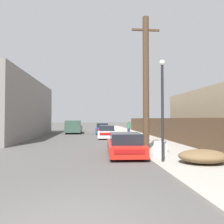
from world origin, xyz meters
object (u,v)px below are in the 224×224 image
object	(u,v)px
pickup_truck	(74,127)
parked_sports_car_red	(125,145)
discarded_fridge	(160,149)
car_parked_far	(103,129)
utility_pole	(146,81)
brush_pile	(203,156)
car_parked_mid	(107,132)
pedestrian	(129,128)
street_lamp	(162,102)

from	to	relation	value
pickup_truck	parked_sports_car_red	bearing A→B (deg)	103.61
discarded_fridge	car_parked_far	distance (m)	18.63
parked_sports_car_red	car_parked_far	bearing A→B (deg)	93.75
parked_sports_car_red	pickup_truck	distance (m)	19.13
discarded_fridge	utility_pole	bearing A→B (deg)	111.80
parked_sports_car_red	brush_pile	world-z (taller)	parked_sports_car_red
parked_sports_car_red	utility_pole	world-z (taller)	utility_pole
discarded_fridge	car_parked_far	world-z (taller)	car_parked_far
brush_pile	pickup_truck	bearing A→B (deg)	108.93
discarded_fridge	parked_sports_car_red	distance (m)	1.94
discarded_fridge	utility_pole	size ratio (longest dim) A/B	0.21
parked_sports_car_red	car_parked_mid	xyz separation A→B (m)	(-0.28, 11.00, 0.05)
pickup_truck	pedestrian	size ratio (longest dim) A/B	3.20
brush_pile	street_lamp	bearing A→B (deg)	163.49
car_parked_mid	discarded_fridge	bearing A→B (deg)	-75.64
pedestrian	utility_pole	bearing A→B (deg)	-93.74
street_lamp	brush_pile	xyz separation A→B (m)	(1.64, -0.48, -2.41)
pickup_truck	discarded_fridge	bearing A→B (deg)	108.08
utility_pole	pedestrian	world-z (taller)	utility_pole
discarded_fridge	street_lamp	world-z (taller)	street_lamp
car_parked_mid	pickup_truck	distance (m)	8.66
car_parked_mid	pedestrian	size ratio (longest dim) A/B	2.69
car_parked_mid	car_parked_far	bearing A→B (deg)	95.41
car_parked_far	pickup_truck	xyz separation A→B (m)	(-3.98, 0.85, 0.24)
car_parked_mid	car_parked_far	world-z (taller)	car_parked_far
utility_pole	brush_pile	distance (m)	6.18
pickup_truck	utility_pole	distance (m)	18.46
car_parked_far	utility_pole	bearing A→B (deg)	-78.93
car_parked_mid	brush_pile	size ratio (longest dim) A/B	2.18
street_lamp	car_parked_mid	bearing A→B (deg)	96.99
pickup_truck	street_lamp	size ratio (longest dim) A/B	1.19
discarded_fridge	parked_sports_car_red	xyz separation A→B (m)	(-1.80, 0.73, 0.12)
car_parked_far	pickup_truck	distance (m)	4.08
car_parked_mid	street_lamp	bearing A→B (deg)	-78.70
street_lamp	car_parked_far	bearing A→B (deg)	95.02
pedestrian	parked_sports_car_red	bearing A→B (deg)	-100.51
parked_sports_car_red	car_parked_far	world-z (taller)	car_parked_far
discarded_fridge	car_parked_far	xyz separation A→B (m)	(-2.21, 18.49, 0.21)
discarded_fridge	pickup_truck	world-z (taller)	pickup_truck
discarded_fridge	pickup_truck	bearing A→B (deg)	124.60
discarded_fridge	car_parked_far	size ratio (longest dim) A/B	0.41
parked_sports_car_red	pickup_truck	size ratio (longest dim) A/B	0.80
parked_sports_car_red	brush_pile	bearing A→B (deg)	-42.00
street_lamp	utility_pole	bearing A→B (deg)	86.64
car_parked_far	pickup_truck	world-z (taller)	pickup_truck
discarded_fridge	pedestrian	size ratio (longest dim) A/B	1.07
car_parked_far	pickup_truck	size ratio (longest dim) A/B	0.81
brush_pile	pedestrian	xyz separation A→B (m)	(-0.69, 15.43, 0.59)
car_parked_mid	street_lamp	xyz separation A→B (m)	(1.65, -13.46, 2.19)
street_lamp	pedestrian	size ratio (longest dim) A/B	2.70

